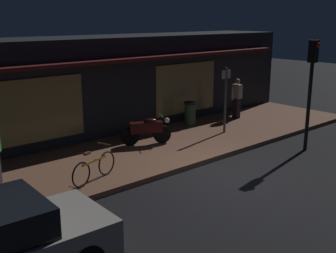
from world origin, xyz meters
The scene contains 9 objects.
ground_plane centered at (0.00, 0.00, 0.00)m, with size 60.00×60.00×0.00m, color black.
sidewalk_slab centered at (0.00, 3.00, 0.07)m, with size 18.00×4.00×0.15m, color brown.
storefront_building centered at (0.00, 6.39, 1.80)m, with size 18.00×3.30×3.60m.
motorcycle centered at (-0.10, 3.41, 0.65)m, with size 1.58×0.91×0.97m.
bicycle_parked centered at (-3.16, 1.75, 0.51)m, with size 1.59×0.61×0.91m.
person_bystander centered at (5.10, 3.89, 1.03)m, with size 0.62×0.40×1.67m.
sign_post centered at (2.99, 2.70, 1.51)m, with size 0.44×0.09×2.40m.
trash_bin centered at (2.78, 4.30, 0.62)m, with size 0.48×0.48×0.93m.
traffic_light_pole centered at (3.74, -0.21, 2.48)m, with size 0.24×0.33×3.60m.
Camera 1 is at (-8.46, -7.19, 4.29)m, focal length 44.75 mm.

